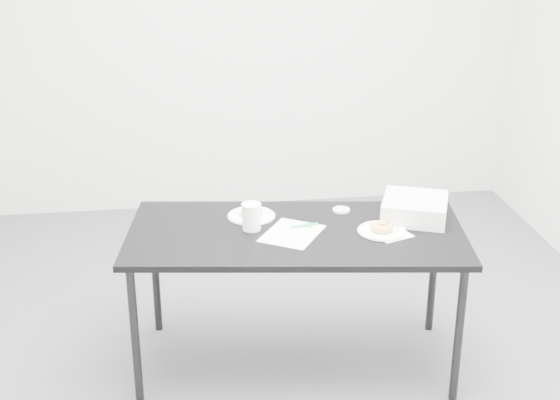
{
  "coord_description": "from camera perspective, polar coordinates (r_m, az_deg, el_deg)",
  "views": [
    {
      "loc": [
        -0.43,
        -3.43,
        2.22
      ],
      "look_at": [
        0.04,
        0.02,
        0.82
      ],
      "focal_mm": 50.0,
      "sensor_mm": 36.0,
      "label": 1
    }
  ],
  "objects": [
    {
      "name": "bakery_box",
      "position": [
        3.83,
        9.83,
        -0.59
      ],
      "size": [
        0.39,
        0.39,
        0.1
      ],
      "primitive_type": "cube",
      "rotation": [
        0.0,
        0.0,
        -0.37
      ],
      "color": "silver",
      "rests_on": "table"
    },
    {
      "name": "plate_near",
      "position": [
        3.67,
        7.45,
        -2.26
      ],
      "size": [
        0.23,
        0.23,
        0.01
      ],
      "primitive_type": "cylinder",
      "color": "white",
      "rests_on": "napkin"
    },
    {
      "name": "cup_lid",
      "position": [
        3.88,
        4.5,
        -0.73
      ],
      "size": [
        0.08,
        0.08,
        0.01
      ],
      "primitive_type": "cylinder",
      "color": "white",
      "rests_on": "table"
    },
    {
      "name": "coffee_cup",
      "position": [
        3.65,
        -2.1,
        -1.22
      ],
      "size": [
        0.09,
        0.09,
        0.13
      ],
      "primitive_type": "cylinder",
      "color": "white",
      "rests_on": "table"
    },
    {
      "name": "wall_back",
      "position": [
        5.51,
        -3.34,
        12.88
      ],
      "size": [
        4.0,
        0.02,
        2.7
      ],
      "primitive_type": "cube",
      "color": "silver",
      "rests_on": "floor"
    },
    {
      "name": "floor",
      "position": [
        4.11,
        -0.59,
        -10.75
      ],
      "size": [
        4.0,
        4.0,
        0.0
      ],
      "primitive_type": "plane",
      "color": "#47474C",
      "rests_on": "ground"
    },
    {
      "name": "plate_far",
      "position": [
        3.81,
        -2.11,
        -1.17
      ],
      "size": [
        0.23,
        0.23,
        0.01
      ],
      "primitive_type": "cylinder",
      "color": "white",
      "rests_on": "table"
    },
    {
      "name": "donut_near",
      "position": [
        3.66,
        7.47,
        -1.97
      ],
      "size": [
        0.13,
        0.13,
        0.04
      ],
      "primitive_type": "torus",
      "rotation": [
        0.0,
        0.0,
        0.22
      ],
      "color": "gold",
      "rests_on": "plate_near"
    },
    {
      "name": "pen",
      "position": [
        3.7,
        1.8,
        -1.87
      ],
      "size": [
        0.14,
        0.04,
        0.01
      ],
      "primitive_type": "cylinder",
      "rotation": [
        0.0,
        1.57,
        0.2
      ],
      "color": "#0D9494",
      "rests_on": "scorecard"
    },
    {
      "name": "donut_far",
      "position": [
        3.8,
        -2.11,
        -0.87
      ],
      "size": [
        0.14,
        0.14,
        0.04
      ],
      "primitive_type": "torus",
      "rotation": [
        0.0,
        0.0,
        -0.3
      ],
      "color": "gold",
      "rests_on": "plate_far"
    },
    {
      "name": "table",
      "position": [
        3.68,
        1.18,
        -3.06
      ],
      "size": [
        1.66,
        0.94,
        0.72
      ],
      "rotation": [
        0.0,
        0.0,
        -0.14
      ],
      "color": "black",
      "rests_on": "floor"
    },
    {
      "name": "scorecard",
      "position": [
        3.63,
        0.88,
        -2.46
      ],
      "size": [
        0.35,
        0.37,
        0.0
      ],
      "primitive_type": "cube",
      "rotation": [
        0.0,
        0.0,
        -0.55
      ],
      "color": "white",
      "rests_on": "table"
    },
    {
      "name": "logo_patch",
      "position": [
        3.71,
        2.1,
        -1.85
      ],
      "size": [
        0.06,
        0.06,
        0.0
      ],
      "primitive_type": "cube",
      "rotation": [
        0.0,
        0.0,
        -0.55
      ],
      "color": "green",
      "rests_on": "scorecard"
    },
    {
      "name": "napkin",
      "position": [
        3.66,
        8.11,
        -2.45
      ],
      "size": [
        0.2,
        0.2,
        0.0
      ],
      "primitive_type": "cube",
      "rotation": [
        0.0,
        0.0,
        0.36
      ],
      "color": "white",
      "rests_on": "table"
    }
  ]
}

